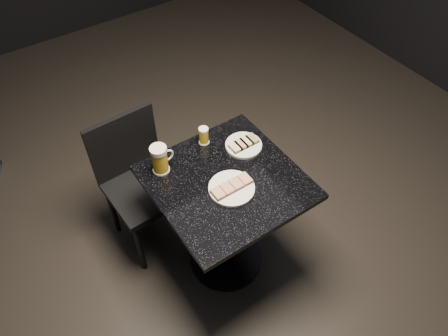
# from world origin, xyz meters

# --- Properties ---
(floor) EXTENTS (6.00, 6.00, 0.00)m
(floor) POSITION_xyz_m (0.00, 0.00, 0.00)
(floor) COLOR black
(floor) RESTS_ON ground
(plate_large) EXTENTS (0.22, 0.22, 0.01)m
(plate_large) POSITION_xyz_m (-0.01, -0.06, 0.76)
(plate_large) COLOR white
(plate_large) RESTS_ON table
(plate_small) EXTENTS (0.19, 0.19, 0.01)m
(plate_small) POSITION_xyz_m (0.21, 0.14, 0.76)
(plate_small) COLOR white
(plate_small) RESTS_ON table
(table) EXTENTS (0.70, 0.70, 0.75)m
(table) POSITION_xyz_m (0.00, 0.00, 0.51)
(table) COLOR black
(table) RESTS_ON floor
(beer_mug) EXTENTS (0.12, 0.08, 0.16)m
(beer_mug) POSITION_xyz_m (-0.23, 0.23, 0.83)
(beer_mug) COLOR silver
(beer_mug) RESTS_ON table
(beer_tumbler) EXTENTS (0.06, 0.06, 0.10)m
(beer_tumbler) POSITION_xyz_m (0.05, 0.28, 0.80)
(beer_tumbler) COLOR silver
(beer_tumbler) RESTS_ON table
(chair) EXTENTS (0.41, 0.41, 0.87)m
(chair) POSITION_xyz_m (-0.28, 0.47, 0.50)
(chair) COLOR black
(chair) RESTS_ON floor
(canapes_on_plate_large) EXTENTS (0.21, 0.07, 0.02)m
(canapes_on_plate_large) POSITION_xyz_m (-0.01, -0.06, 0.77)
(canapes_on_plate_large) COLOR #4C3521
(canapes_on_plate_large) RESTS_ON plate_large
(canapes_on_plate_small) EXTENTS (0.16, 0.07, 0.02)m
(canapes_on_plate_small) POSITION_xyz_m (0.21, 0.14, 0.77)
(canapes_on_plate_small) COLOR #4C3521
(canapes_on_plate_small) RESTS_ON plate_small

